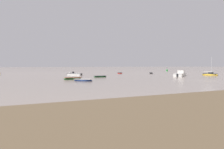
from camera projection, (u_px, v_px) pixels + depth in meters
name	position (u px, v px, depth m)	size (l,w,h in m)	color
ground_plane	(208.00, 81.00, 43.46)	(800.00, 800.00, 0.00)	gray
rowboat_moored_0	(151.00, 73.00, 84.19)	(2.55, 3.34, 0.51)	black
motorboat_moored_1	(73.00, 74.00, 69.46)	(4.67, 4.99, 1.75)	white
rowboat_moored_3	(73.00, 79.00, 48.84)	(4.03, 1.56, 0.63)	#23602D
rowboat_moored_4	(83.00, 80.00, 43.61)	(3.60, 3.50, 0.59)	navy
motorboat_moored_3	(181.00, 75.00, 63.90)	(6.65, 5.42, 2.46)	white
rowboat_moored_6	(120.00, 73.00, 84.29)	(1.75, 3.72, 0.57)	red
sailboat_moored_0	(210.00, 75.00, 68.49)	(2.16, 5.40, 5.90)	gold
rowboat_moored_7	(100.00, 77.00, 58.11)	(3.50, 1.30, 0.55)	#23602D
channel_buoy	(167.00, 70.00, 122.01)	(0.90, 0.90, 2.30)	#198C2D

